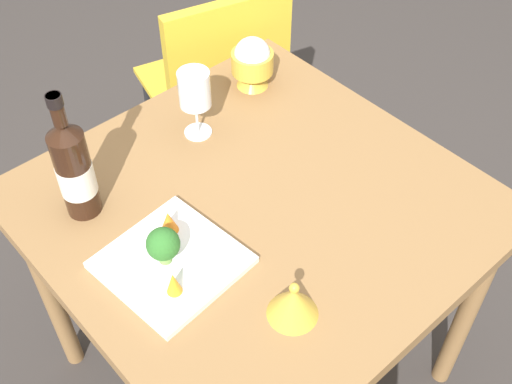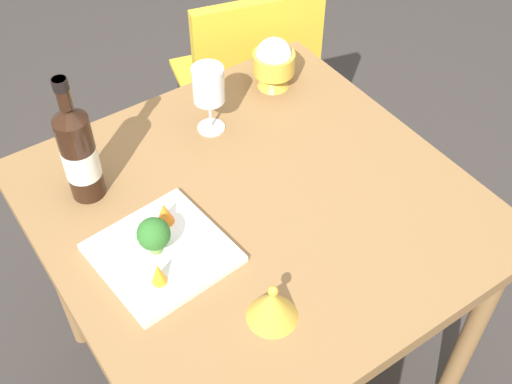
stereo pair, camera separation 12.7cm
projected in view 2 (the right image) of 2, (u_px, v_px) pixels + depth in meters
The scene contains 11 objects.
ground_plane at pixel (256, 366), 1.97m from camera, with size 8.00×8.00×0.00m, color #383330.
dining_table at pixel (256, 226), 1.49m from camera, with size 0.91×0.91×0.74m.
chair_near_window at pixel (250, 78), 2.09m from camera, with size 0.49×0.49×0.85m.
wine_bottle at pixel (79, 152), 1.36m from camera, with size 0.08×0.08×0.31m.
wine_glass at pixel (208, 86), 1.50m from camera, with size 0.08×0.08×0.18m.
rice_bowl at pixel (274, 62), 1.66m from camera, with size 0.11×0.11×0.14m.
rice_bowl_lid at pixel (273, 305), 1.20m from camera, with size 0.10×0.10×0.09m.
serving_plate at pixel (162, 253), 1.32m from camera, with size 0.27×0.27×0.02m.
broccoli_floret at pixel (154, 235), 1.28m from camera, with size 0.07×0.07×0.09m.
carrot_garnish_left at pixel (158, 273), 1.24m from camera, with size 0.03×0.03×0.05m.
carrot_garnish_right at pixel (164, 213), 1.35m from camera, with size 0.04×0.04×0.05m.
Camera 2 is at (-0.80, 0.54, 1.79)m, focal length 45.25 mm.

